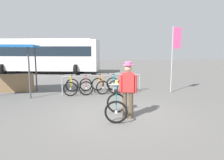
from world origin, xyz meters
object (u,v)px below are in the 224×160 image
at_px(racked_bike_red, 86,86).
at_px(racked_bike_orange, 100,85).
at_px(racked_bike_lime, 127,84).
at_px(banner_flag, 175,47).
at_px(featured_bicycle, 116,101).
at_px(market_stall, 5,65).
at_px(person_with_featured_bike, 128,88).
at_px(racked_bike_teal, 114,84).
at_px(racked_bike_yellow, 71,86).
at_px(bus_distant, 44,54).

bearing_deg(racked_bike_red, racked_bike_orange, 4.94).
distance_m(racked_bike_lime, banner_flag, 2.96).
bearing_deg(featured_bicycle, market_stall, 137.39).
relative_size(market_stall, banner_flag, 1.00).
bearing_deg(person_with_featured_bike, racked_bike_teal, 85.96).
bearing_deg(racked_bike_teal, racked_bike_lime, 4.94).
height_order(featured_bicycle, banner_flag, banner_flag).
height_order(racked_bike_lime, featured_bicycle, featured_bicycle).
distance_m(racked_bike_yellow, market_stall, 3.28).
bearing_deg(featured_bicycle, person_with_featured_bike, -38.39).
bearing_deg(market_stall, featured_bicycle, -42.61).
distance_m(racked_bike_red, market_stall, 3.94).
distance_m(racked_bike_teal, person_with_featured_bike, 4.15).
xyz_separation_m(racked_bike_teal, featured_bicycle, (-0.60, -3.86, 0.12)).
relative_size(racked_bike_red, market_stall, 0.36).
distance_m(racked_bike_teal, market_stall, 5.28).
height_order(racked_bike_lime, market_stall, market_stall).
distance_m(person_with_featured_bike, market_stall, 6.61).
relative_size(racked_bike_lime, banner_flag, 0.36).
distance_m(racked_bike_red, person_with_featured_bike, 4.17).
distance_m(racked_bike_yellow, banner_flag, 5.33).
distance_m(racked_bike_yellow, featured_bicycle, 3.97).
xyz_separation_m(featured_bicycle, banner_flag, (3.47, 3.19, 1.74)).
height_order(racked_bike_orange, racked_bike_teal, same).
xyz_separation_m(racked_bike_teal, bus_distant, (-4.82, 9.53, 1.37)).
distance_m(featured_bicycle, person_with_featured_bike, 0.61).
relative_size(person_with_featured_bike, bus_distant, 0.17).
relative_size(featured_bicycle, person_with_featured_bike, 0.72).
height_order(racked_bike_yellow, person_with_featured_bike, person_with_featured_bike).
height_order(featured_bicycle, bus_distant, bus_distant).
distance_m(racked_bike_yellow, racked_bike_lime, 2.80).
bearing_deg(racked_bike_orange, racked_bike_lime, 4.94).
bearing_deg(racked_bike_yellow, banner_flag, -5.55).
height_order(person_with_featured_bike, bus_distant, bus_distant).
bearing_deg(racked_bike_orange, bus_distant, 113.28).
relative_size(racked_bike_teal, market_stall, 0.35).
height_order(racked_bike_orange, market_stall, market_stall).
relative_size(racked_bike_yellow, person_with_featured_bike, 0.66).
relative_size(bus_distant, banner_flag, 3.22).
distance_m(racked_bike_orange, banner_flag, 4.08).
distance_m(racked_bike_orange, featured_bicycle, 3.80).
relative_size(racked_bike_orange, banner_flag, 0.36).
height_order(racked_bike_orange, person_with_featured_bike, person_with_featured_bike).
xyz_separation_m(racked_bike_yellow, market_stall, (-3.07, 0.53, 1.03)).
bearing_deg(person_with_featured_bike, racked_bike_lime, 76.66).
bearing_deg(racked_bike_teal, featured_bicycle, -98.79).
relative_size(racked_bike_orange, racked_bike_lime, 1.03).
height_order(person_with_featured_bike, banner_flag, banner_flag).
xyz_separation_m(racked_bike_lime, bus_distant, (-5.52, 9.46, 1.37)).
distance_m(racked_bike_teal, featured_bicycle, 3.91).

